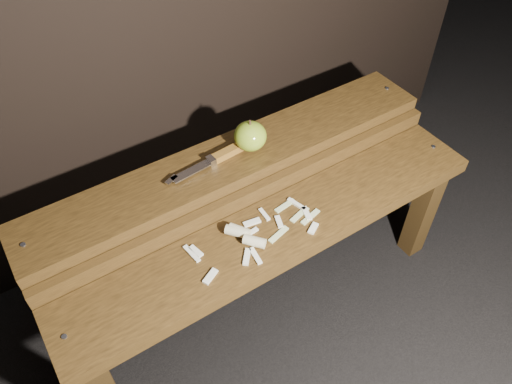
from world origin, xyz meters
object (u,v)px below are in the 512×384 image
knife (220,157)px  bench_rear_tier (235,178)px  apple (250,136)px  bench_front_tier (281,245)px

knife → bench_rear_tier: bearing=-10.7°
apple → knife: 0.10m
apple → knife: apple is taller
apple → bench_rear_tier: bearing=-175.4°
bench_rear_tier → bench_front_tier: bearing=-90.0°
bench_rear_tier → apple: (0.05, 0.00, 0.13)m
bench_front_tier → bench_rear_tier: bearing=90.0°
bench_front_tier → knife: (-0.04, 0.23, 0.16)m
bench_front_tier → apple: bearing=77.0°
knife → apple: bearing=-2.1°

